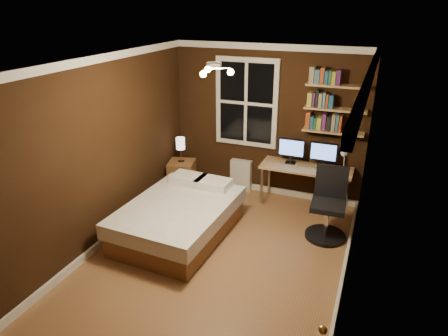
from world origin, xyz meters
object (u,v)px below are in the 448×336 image
at_px(desk, 306,171).
at_px(monitor_left, 291,151).
at_px(office_chair, 328,211).
at_px(bed, 180,218).
at_px(nightstand, 182,176).
at_px(bedside_lamp, 181,150).
at_px(desk_lamp, 344,161).
at_px(monitor_right, 323,155).
at_px(radiator, 241,175).

bearing_deg(desk, monitor_left, 165.23).
distance_m(monitor_left, office_chair, 1.25).
xyz_separation_m(bed, office_chair, (1.94, 0.74, 0.13)).
relative_size(desk, monitor_left, 3.31).
xyz_separation_m(monitor_left, office_chair, (0.75, -0.87, -0.49)).
xyz_separation_m(nightstand, monitor_left, (1.83, 0.31, 0.61)).
relative_size(bedside_lamp, desk_lamp, 0.99).
relative_size(bed, desk_lamp, 4.28).
bearing_deg(desk, office_chair, -59.02).
bearing_deg(bed, bedside_lamp, 118.62).
relative_size(bed, office_chair, 1.84).
bearing_deg(desk, nightstand, -173.59).
height_order(monitor_right, desk_lamp, desk_lamp).
bearing_deg(monitor_right, radiator, 175.39).
xyz_separation_m(desk_lamp, office_chair, (-0.08, -0.69, -0.50)).
distance_m(monitor_left, monitor_right, 0.50).
bearing_deg(monitor_right, bed, -136.65).
bearing_deg(office_chair, bedside_lamp, 164.45).
bearing_deg(radiator, desk_lamp, -9.51).
relative_size(bedside_lamp, radiator, 0.79).
xyz_separation_m(desk, desk_lamp, (0.56, -0.10, 0.28)).
bearing_deg(desk, bed, -133.73).
relative_size(nightstand, monitor_left, 1.26).
bearing_deg(desk_lamp, monitor_left, 168.10).
distance_m(monitor_left, desk_lamp, 0.85).
distance_m(monitor_right, desk_lamp, 0.37).
xyz_separation_m(nightstand, bedside_lamp, (0.00, 0.00, 0.49)).
bearing_deg(desk_lamp, radiator, 170.49).
xyz_separation_m(monitor_right, desk_lamp, (0.33, -0.18, 0.01)).
bearing_deg(desk, bedside_lamp, -173.59).
relative_size(bed, monitor_left, 4.38).
bearing_deg(radiator, bed, -100.43).
relative_size(desk_lamp, office_chair, 0.43).
distance_m(nightstand, bedside_lamp, 0.49).
distance_m(bed, radiator, 1.74).
bearing_deg(bedside_lamp, radiator, 23.82).
relative_size(nightstand, bedside_lamp, 1.24).
height_order(radiator, desk_lamp, desk_lamp).
relative_size(monitor_left, monitor_right, 1.00).
bearing_deg(radiator, monitor_left, -7.23).
xyz_separation_m(desk, office_chair, (0.48, -0.80, -0.22)).
bearing_deg(monitor_left, office_chair, -49.22).
xyz_separation_m(radiator, monitor_left, (0.88, -0.11, 0.61)).
height_order(bed, monitor_left, monitor_left).
bearing_deg(bedside_lamp, bed, -64.04).
distance_m(nightstand, radiator, 1.04).
bearing_deg(nightstand, bed, -78.80).
bearing_deg(office_chair, desk, 117.70).
distance_m(radiator, monitor_left, 1.08).
xyz_separation_m(bedside_lamp, desk, (2.10, 0.24, -0.14)).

